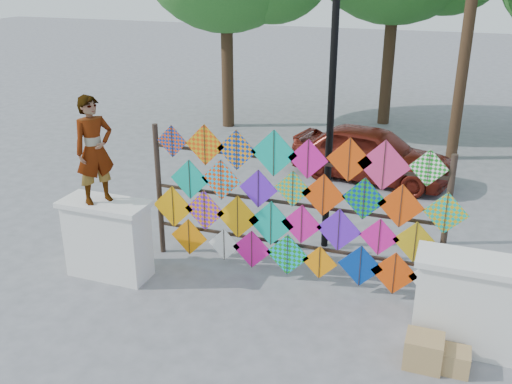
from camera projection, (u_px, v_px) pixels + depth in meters
ground at (273, 299)px, 8.57m from camera, size 80.00×80.00×0.00m
parapet_left at (108, 238)px, 9.02m from camera, size 1.40×0.65×1.28m
parapet_right at (468, 303)px, 7.29m from camera, size 1.40×0.65×1.28m
kite_rack at (294, 208)px, 8.72m from camera, size 4.94×0.24×2.43m
vendor_woman at (94, 150)px, 8.50m from camera, size 0.65×0.72×1.65m
sedan at (372, 153)px, 13.17m from camera, size 3.91×2.14×1.26m
lamppost at (332, 97)px, 9.22m from camera, size 0.28×0.28×4.46m
cardboard_box_near at (424, 351)px, 7.09m from camera, size 0.46×0.41×0.41m
cardboard_box_far at (455, 360)px, 7.00m from camera, size 0.36×0.33×0.30m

